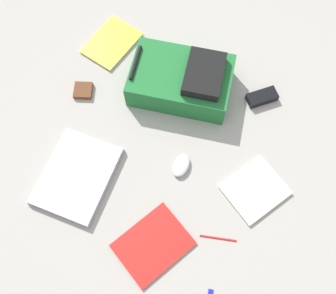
# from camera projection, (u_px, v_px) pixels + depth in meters

# --- Properties ---
(ground_plane) EXTENTS (3.50, 3.50, 0.00)m
(ground_plane) POSITION_uv_depth(u_px,v_px,m) (160.00, 151.00, 1.60)
(ground_plane) COLOR gray
(backpack) EXTENTS (0.48, 0.35, 0.18)m
(backpack) POSITION_uv_depth(u_px,v_px,m) (183.00, 80.00, 1.65)
(backpack) COLOR #1E662D
(backpack) RESTS_ON ground_plane
(laptop) EXTENTS (0.28, 0.36, 0.03)m
(laptop) POSITION_uv_depth(u_px,v_px,m) (77.00, 176.00, 1.55)
(laptop) COLOR #929296
(laptop) RESTS_ON ground_plane
(book_manual) EXTENTS (0.31, 0.34, 0.01)m
(book_manual) POSITION_uv_depth(u_px,v_px,m) (153.00, 244.00, 1.45)
(book_manual) COLOR silver
(book_manual) RESTS_ON ground_plane
(book_comic) EXTENTS (0.24, 0.30, 0.01)m
(book_comic) POSITION_uv_depth(u_px,v_px,m) (112.00, 43.00, 1.81)
(book_comic) COLOR silver
(book_comic) RESTS_ON ground_plane
(book_red) EXTENTS (0.30, 0.30, 0.01)m
(book_red) POSITION_uv_depth(u_px,v_px,m) (255.00, 190.00, 1.53)
(book_red) COLOR silver
(book_red) RESTS_ON ground_plane
(computer_mouse) EXTENTS (0.07, 0.11, 0.03)m
(computer_mouse) POSITION_uv_depth(u_px,v_px,m) (181.00, 165.00, 1.56)
(computer_mouse) COLOR silver
(computer_mouse) RESTS_ON ground_plane
(power_brick) EXTENTS (0.14, 0.14, 0.04)m
(power_brick) POSITION_uv_depth(u_px,v_px,m) (262.00, 97.00, 1.68)
(power_brick) COLOR black
(power_brick) RESTS_ON ground_plane
(pen_black) EXTENTS (0.14, 0.04, 0.01)m
(pen_black) POSITION_uv_depth(u_px,v_px,m) (218.00, 238.00, 1.46)
(pen_black) COLOR red
(pen_black) RESTS_ON ground_plane
(earbud_pouch) EXTENTS (0.10, 0.10, 0.02)m
(earbud_pouch) POSITION_uv_depth(u_px,v_px,m) (83.00, 91.00, 1.70)
(earbud_pouch) COLOR #59331E
(earbud_pouch) RESTS_ON ground_plane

